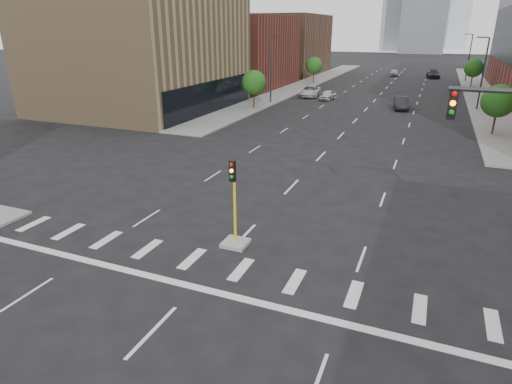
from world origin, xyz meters
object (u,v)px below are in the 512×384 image
Objects in this scene: car_near_left at (328,95)px; car_mid_right at (401,103)px; median_traffic_signal at (235,227)px; car_distant at (394,72)px; car_deep_right at (433,74)px; car_far_left at (310,91)px.

car_near_left is 0.82× the size of car_mid_right.
car_distant is (-0.92, 86.90, -0.22)m from median_traffic_signal.
car_near_left is at bearing 98.07° from median_traffic_signal.
median_traffic_signal is at bearing -101.94° from car_deep_right.
car_deep_right is (3.08, 42.45, 0.03)m from car_mid_right.
car_deep_right reaches higher than car_far_left.
car_mid_right reaches higher than car_near_left.
car_near_left is at bearing -117.22° from car_deep_right.
car_far_left is 1.02× the size of car_deep_right.
car_far_left reaches higher than car_mid_right.
car_mid_right is 1.12× the size of car_distant.
car_near_left is 0.92× the size of car_distant.
car_near_left is 40.61m from car_deep_right.
car_far_left is 39.95m from car_deep_right.
car_distant is (-8.21, 1.51, -0.09)m from car_deep_right.
median_traffic_signal is 1.00× the size of car_distant.
car_mid_right is at bearing 84.38° from median_traffic_signal.
car_near_left is 0.70× the size of car_deep_right.
car_deep_right is at bearing -13.10° from car_distant.
car_deep_right is 1.32× the size of car_distant.
car_deep_right is at bearing 85.11° from median_traffic_signal.
median_traffic_signal is 0.74× the size of car_far_left.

